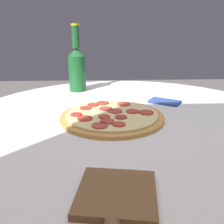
# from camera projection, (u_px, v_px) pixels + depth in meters

# --- Properties ---
(table) EXTENTS (1.02, 1.02, 0.71)m
(table) POSITION_uv_depth(u_px,v_px,m) (127.00, 169.00, 0.81)
(table) COLOR white
(table) RESTS_ON ground_plane
(pizza) EXTENTS (0.30, 0.30, 0.02)m
(pizza) POSITION_uv_depth(u_px,v_px,m) (112.00, 116.00, 0.72)
(pizza) COLOR #C68E47
(pizza) RESTS_ON table
(beer_bottle) EXTENTS (0.07, 0.07, 0.26)m
(beer_bottle) POSITION_uv_depth(u_px,v_px,m) (77.00, 67.00, 1.01)
(beer_bottle) COLOR #195628
(beer_bottle) RESTS_ON table
(pizza_paddle) EXTENTS (0.14, 0.28, 0.02)m
(pizza_paddle) POSITION_uv_depth(u_px,v_px,m) (114.00, 211.00, 0.35)
(pizza_paddle) COLOR brown
(pizza_paddle) RESTS_ON table
(napkin) EXTENTS (0.12, 0.11, 0.01)m
(napkin) POSITION_uv_depth(u_px,v_px,m) (165.00, 102.00, 0.87)
(napkin) COLOR #334C99
(napkin) RESTS_ON table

